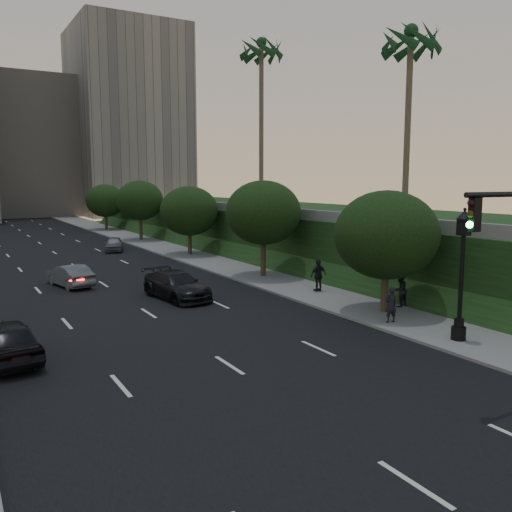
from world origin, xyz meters
TOP-DOWN VIEW (x-y plane):
  - ground at (0.00, 0.00)m, footprint 160.00×160.00m
  - road_surface at (0.00, 30.00)m, footprint 16.00×140.00m
  - sidewalk_right at (10.25, 30.00)m, footprint 4.50×140.00m
  - embankment at (22.00, 28.00)m, footprint 18.00×90.00m
  - parapet_wall at (13.50, 28.00)m, footprint 0.35×90.00m
  - office_block_mid at (6.00, 102.00)m, footprint 22.00×18.00m
  - office_block_right at (24.00, 96.00)m, footprint 20.00×22.00m
  - tree_right_a at (10.30, 8.00)m, footprint 5.20×5.20m
  - tree_right_b at (10.30, 20.00)m, footprint 5.20×5.20m
  - tree_right_c at (10.30, 33.00)m, footprint 5.20×5.20m
  - tree_right_d at (10.30, 47.00)m, footprint 5.20×5.20m
  - tree_right_e at (10.30, 62.00)m, footprint 5.20×5.20m
  - palm_mid at (17.50, 14.00)m, footprint 3.20×3.20m
  - palm_far at (16.00, 30.00)m, footprint 3.20×3.20m
  - street_lamp at (9.52, 2.76)m, footprint 0.64×0.64m
  - sedan_near_left at (-7.00, 9.56)m, footprint 2.48×4.95m
  - sedan_mid_left at (-2.01, 23.36)m, footprint 2.40×4.54m
  - sedan_near_right at (2.56, 16.61)m, footprint 2.83×5.59m
  - sedan_far_right at (5.18, 39.37)m, footprint 2.74×4.35m
  - pedestrian_a at (9.05, 6.23)m, footprint 0.66×0.49m
  - pedestrian_b at (11.72, 8.36)m, footprint 0.99×0.84m
  - pedestrian_c at (10.44, 13.76)m, footprint 1.15×0.53m

SIDE VIEW (x-z plane):
  - ground at x=0.00m, z-range 0.00..0.00m
  - road_surface at x=0.00m, z-range 0.00..0.02m
  - sidewalk_right at x=10.25m, z-range 0.00..0.15m
  - sedan_far_right at x=5.18m, z-range 0.00..1.38m
  - sedan_mid_left at x=-2.01m, z-range 0.00..1.42m
  - sedan_near_right at x=2.56m, z-range 0.00..1.56m
  - sedan_near_left at x=-7.00m, z-range 0.00..1.62m
  - pedestrian_a at x=9.05m, z-range 0.15..1.81m
  - pedestrian_b at x=11.72m, z-range 0.15..1.93m
  - pedestrian_c at x=10.44m, z-range 0.15..2.07m
  - embankment at x=22.00m, z-range 0.00..4.00m
  - street_lamp at x=9.52m, z-range -0.18..5.44m
  - tree_right_a at x=10.30m, z-range 0.90..7.14m
  - tree_right_c at x=10.30m, z-range 0.90..7.14m
  - tree_right_e at x=10.30m, z-range 0.90..7.14m
  - parapet_wall at x=13.50m, z-range 4.00..4.70m
  - tree_right_b at x=10.30m, z-range 1.15..7.88m
  - tree_right_d at x=10.30m, z-range 1.15..7.88m
  - office_block_mid at x=6.00m, z-range 0.00..26.00m
  - palm_mid at x=17.50m, z-range 8.82..21.82m
  - palm_far at x=16.00m, z-range 9.89..25.39m
  - office_block_right at x=24.00m, z-range 0.00..36.00m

